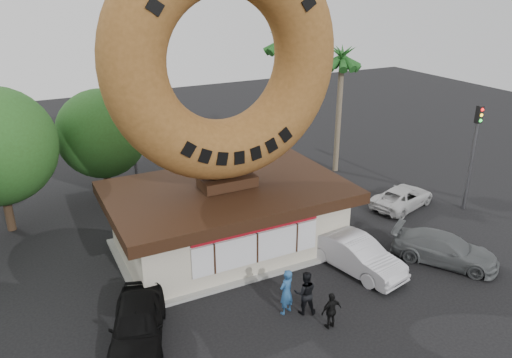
{
  "coord_description": "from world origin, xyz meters",
  "views": [
    {
      "loc": [
        -8.62,
        -13.94,
        12.39
      ],
      "look_at": [
        0.49,
        4.0,
        4.3
      ],
      "focal_mm": 35.0,
      "sensor_mm": 36.0,
      "label": 1
    }
  ],
  "objects": [
    {
      "name": "giant_donut",
      "position": [
        0.0,
        6.0,
        9.17
      ],
      "size": [
        10.74,
        2.74,
        10.74
      ],
      "primitive_type": "torus",
      "rotation": [
        1.57,
        0.0,
        0.0
      ],
      "color": "brown",
      "rests_on": "donut_shop"
    },
    {
      "name": "car_white",
      "position": [
        10.97,
        5.82,
        0.61
      ],
      "size": [
        4.76,
        3.17,
        1.21
      ],
      "primitive_type": "imported",
      "rotation": [
        0.0,
        0.0,
        1.86
      ],
      "color": "silver",
      "rests_on": "ground"
    },
    {
      "name": "car_grey",
      "position": [
        8.45,
        0.22,
        0.69
      ],
      "size": [
        4.28,
        5.05,
        1.39
      ],
      "primitive_type": "imported",
      "rotation": [
        0.0,
        0.0,
        0.59
      ],
      "color": "slate",
      "rests_on": "ground"
    },
    {
      "name": "traffic_signal",
      "position": [
        14.0,
        3.99,
        3.87
      ],
      "size": [
        0.3,
        0.38,
        6.07
      ],
      "color": "#59595E",
      "rests_on": "ground"
    },
    {
      "name": "palm_far",
      "position": [
        11.0,
        12.5,
        7.48
      ],
      "size": [
        2.6,
        2.6,
        8.75
      ],
      "color": "#726651",
      "rests_on": "ground"
    },
    {
      "name": "palm_near",
      "position": [
        7.5,
        14.0,
        8.41
      ],
      "size": [
        2.6,
        2.6,
        9.75
      ],
      "color": "#726651",
      "rests_on": "ground"
    },
    {
      "name": "tree_mid",
      "position": [
        -4.0,
        15.0,
        4.02
      ],
      "size": [
        5.2,
        5.2,
        6.63
      ],
      "color": "#473321",
      "rests_on": "ground"
    },
    {
      "name": "donut_shop",
      "position": [
        0.0,
        5.98,
        1.77
      ],
      "size": [
        11.2,
        7.2,
        3.8
      ],
      "color": "beige",
      "rests_on": "ground"
    },
    {
      "name": "car_black",
      "position": [
        -5.74,
        1.22,
        0.79
      ],
      "size": [
        3.28,
        5.01,
        1.59
      ],
      "primitive_type": "imported",
      "rotation": [
        0.0,
        0.0,
        -0.33
      ],
      "color": "black",
      "rests_on": "ground"
    },
    {
      "name": "ground",
      "position": [
        0.0,
        0.0,
        0.0
      ],
      "size": [
        90.0,
        90.0,
        0.0
      ],
      "primitive_type": "plane",
      "color": "black",
      "rests_on": "ground"
    },
    {
      "name": "person_left",
      "position": [
        -0.08,
        0.24,
        0.97
      ],
      "size": [
        0.83,
        0.68,
        1.95
      ],
      "primitive_type": "imported",
      "rotation": [
        0.0,
        0.0,
        3.5
      ],
      "color": "#254F82",
      "rests_on": "ground"
    },
    {
      "name": "car_silver",
      "position": [
        4.35,
        1.58,
        0.79
      ],
      "size": [
        2.66,
        5.02,
        1.57
      ],
      "primitive_type": "imported",
      "rotation": [
        0.0,
        0.0,
        0.22
      ],
      "color": "#BAB9BF",
      "rests_on": "ground"
    },
    {
      "name": "person_center",
      "position": [
        0.59,
        -0.08,
        0.92
      ],
      "size": [
        1.1,
        1.0,
        1.85
      ],
      "primitive_type": "imported",
      "rotation": [
        0.0,
        0.0,
        2.73
      ],
      "color": "black",
      "rests_on": "ground"
    },
    {
      "name": "street_lamp",
      "position": [
        -1.86,
        16.0,
        4.48
      ],
      "size": [
        2.11,
        0.2,
        8.0
      ],
      "color": "#59595E",
      "rests_on": "ground"
    },
    {
      "name": "person_right",
      "position": [
        0.99,
        -1.31,
        0.76
      ],
      "size": [
        0.91,
        0.41,
        1.52
      ],
      "primitive_type": "imported",
      "rotation": [
        0.0,
        0.0,
        3.18
      ],
      "color": "black",
      "rests_on": "ground"
    }
  ]
}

